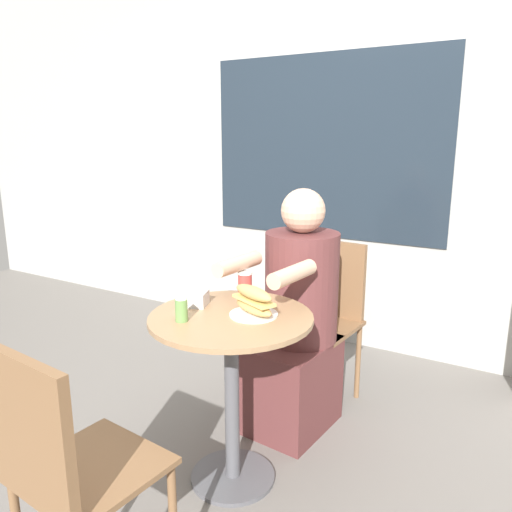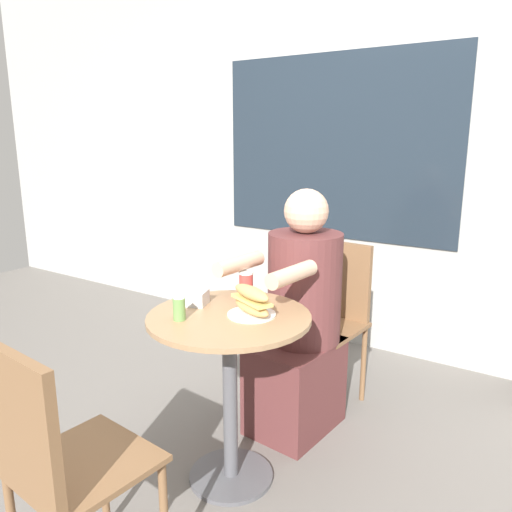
% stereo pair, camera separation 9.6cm
% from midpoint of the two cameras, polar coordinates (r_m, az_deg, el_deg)
% --- Properties ---
extents(ground_plane, '(8.00, 8.00, 0.00)m').
position_cam_midpoint_polar(ground_plane, '(2.34, -1.56, -23.94)').
color(ground_plane, slate).
extents(storefront_wall, '(8.00, 0.09, 2.80)m').
position_cam_midpoint_polar(storefront_wall, '(3.36, 15.13, 12.69)').
color(storefront_wall, '#9E9E99').
rests_on(storefront_wall, ground_plane).
extents(cafe_table, '(0.65, 0.65, 0.74)m').
position_cam_midpoint_polar(cafe_table, '(2.06, -1.66, -12.05)').
color(cafe_table, '#997551').
rests_on(cafe_table, ground_plane).
extents(diner_chair, '(0.41, 0.41, 0.87)m').
position_cam_midpoint_polar(diner_chair, '(2.74, 9.70, -5.85)').
color(diner_chair, brown).
rests_on(diner_chair, ground_plane).
extents(seated_diner, '(0.40, 0.65, 1.19)m').
position_cam_midpoint_polar(seated_diner, '(2.45, 6.12, -8.26)').
color(seated_diner, brown).
rests_on(seated_diner, ground_plane).
extents(empty_chair_across, '(0.41, 0.41, 0.87)m').
position_cam_midpoint_polar(empty_chair_across, '(1.65, -20.41, -20.56)').
color(empty_chair_across, brown).
rests_on(empty_chair_across, ground_plane).
extents(sandwich_on_plate, '(0.23, 0.19, 0.12)m').
position_cam_midpoint_polar(sandwich_on_plate, '(1.96, 0.91, -5.34)').
color(sandwich_on_plate, white).
rests_on(sandwich_on_plate, cafe_table).
extents(drink_cup, '(0.06, 0.06, 0.10)m').
position_cam_midpoint_polar(drink_cup, '(2.21, 0.11, -3.11)').
color(drink_cup, '#B73D38').
rests_on(drink_cup, cafe_table).
extents(napkin_box, '(0.11, 0.11, 0.06)m').
position_cam_midpoint_polar(napkin_box, '(2.09, -5.58, -4.78)').
color(napkin_box, silver).
rests_on(napkin_box, cafe_table).
extents(condiment_bottle, '(0.05, 0.05, 0.11)m').
position_cam_midpoint_polar(condiment_bottle, '(1.92, -7.37, -5.74)').
color(condiment_bottle, '#66934C').
rests_on(condiment_bottle, cafe_table).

